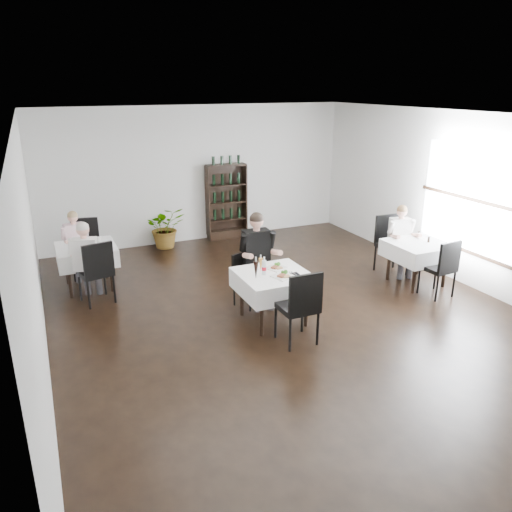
{
  "coord_description": "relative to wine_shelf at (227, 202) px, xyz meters",
  "views": [
    {
      "loc": [
        -3.35,
        -6.18,
        3.44
      ],
      "look_at": [
        -0.5,
        0.2,
        1.01
      ],
      "focal_mm": 35.0,
      "sensor_mm": 36.0,
      "label": 1
    }
  ],
  "objects": [
    {
      "name": "room_shell",
      "position": [
        -0.6,
        -4.31,
        0.65
      ],
      "size": [
        9.0,
        9.0,
        9.0
      ],
      "color": "black",
      "rests_on": "ground"
    },
    {
      "name": "window_right",
      "position": [
        2.88,
        -4.31,
        0.65
      ],
      "size": [
        0.06,
        2.3,
        1.85
      ],
      "color": "white",
      "rests_on": "room_shell"
    },
    {
      "name": "wine_shelf",
      "position": [
        0.0,
        0.0,
        0.0
      ],
      "size": [
        0.9,
        0.28,
        1.75
      ],
      "color": "black",
      "rests_on": "ground"
    },
    {
      "name": "main_table",
      "position": [
        -0.9,
        -4.31,
        -0.23
      ],
      "size": [
        1.03,
        1.03,
        0.77
      ],
      "color": "black",
      "rests_on": "ground"
    },
    {
      "name": "left_table",
      "position": [
        -3.3,
        -1.81,
        -0.23
      ],
      "size": [
        0.98,
        0.98,
        0.77
      ],
      "color": "black",
      "rests_on": "ground"
    },
    {
      "name": "right_table",
      "position": [
        2.1,
        -4.01,
        -0.23
      ],
      "size": [
        0.98,
        0.98,
        0.77
      ],
      "color": "black",
      "rests_on": "ground"
    },
    {
      "name": "potted_tree",
      "position": [
        -1.48,
        -0.11,
        -0.39
      ],
      "size": [
        0.84,
        0.73,
        0.92
      ],
      "primitive_type": "imported",
      "rotation": [
        0.0,
        0.0,
        -0.02
      ],
      "color": "#215E20",
      "rests_on": "ground"
    },
    {
      "name": "main_chair_far",
      "position": [
        -1.04,
        -3.58,
        -0.35
      ],
      "size": [
        0.53,
        0.53,
        0.87
      ],
      "color": "black",
      "rests_on": "ground"
    },
    {
      "name": "main_chair_near",
      "position": [
        -0.89,
        -5.12,
        -0.23
      ],
      "size": [
        0.5,
        0.5,
        1.09
      ],
      "color": "black",
      "rests_on": "ground"
    },
    {
      "name": "left_chair_far",
      "position": [
        -3.25,
        -1.17,
        -0.23
      ],
      "size": [
        0.58,
        0.58,
        1.08
      ],
      "color": "black",
      "rests_on": "ground"
    },
    {
      "name": "left_chair_near",
      "position": [
        -3.23,
        -2.59,
        -0.24
      ],
      "size": [
        0.58,
        0.59,
        1.07
      ],
      "color": "black",
      "rests_on": "ground"
    },
    {
      "name": "right_chair_far",
      "position": [
        2.04,
        -3.31,
        -0.23
      ],
      "size": [
        0.53,
        0.53,
        1.09
      ],
      "color": "black",
      "rests_on": "ground"
    },
    {
      "name": "right_chair_near",
      "position": [
        2.06,
        -4.66,
        -0.27
      ],
      "size": [
        0.5,
        0.5,
        1.01
      ],
      "color": "black",
      "rests_on": "ground"
    },
    {
      "name": "diner_main",
      "position": [
        -0.85,
        -3.65,
        0.04
      ],
      "size": [
        0.59,
        0.6,
        1.52
      ],
      "color": "#3E3E46",
      "rests_on": "ground"
    },
    {
      "name": "diner_left_far",
      "position": [
        -3.41,
        -1.24,
        -0.11
      ],
      "size": [
        0.5,
        0.52,
        1.26
      ],
      "color": "#3E3E46",
      "rests_on": "ground"
    },
    {
      "name": "diner_left_near",
      "position": [
        -3.35,
        -2.41,
        -0.05
      ],
      "size": [
        0.58,
        0.61,
        1.38
      ],
      "color": "#3E3E46",
      "rests_on": "ground"
    },
    {
      "name": "diner_right_far",
      "position": [
        2.13,
        -3.51,
        -0.08
      ],
      "size": [
        0.54,
        0.57,
        1.32
      ],
      "color": "#3E3E46",
      "rests_on": "ground"
    },
    {
      "name": "plate_far",
      "position": [
        -0.77,
        -4.15,
        -0.06
      ],
      "size": [
        0.34,
        0.34,
        0.08
      ],
      "color": "white",
      "rests_on": "main_table"
    },
    {
      "name": "plate_near",
      "position": [
        -0.83,
        -4.5,
        -0.06
      ],
      "size": [
        0.35,
        0.35,
        0.09
      ],
      "color": "white",
      "rests_on": "main_table"
    },
    {
      "name": "pilsner_dark",
      "position": [
        -1.23,
        -4.41,
        0.06
      ],
      "size": [
        0.08,
        0.08,
        0.34
      ],
      "color": "black",
      "rests_on": "main_table"
    },
    {
      "name": "pilsner_lager",
      "position": [
        -1.05,
        -4.17,
        0.03
      ],
      "size": [
        0.06,
        0.06,
        0.26
      ],
      "color": "#C18631",
      "rests_on": "main_table"
    },
    {
      "name": "coke_bottle",
      "position": [
        -1.05,
        -4.3,
        0.03
      ],
      "size": [
        0.07,
        0.07,
        0.27
      ],
      "color": "silver",
      "rests_on": "main_table"
    },
    {
      "name": "napkin_cutlery",
      "position": [
        -0.67,
        -4.48,
        -0.07
      ],
      "size": [
        0.19,
        0.21,
        0.02
      ],
      "color": "black",
      "rests_on": "main_table"
    },
    {
      "name": "pepper_mill",
      "position": [
        2.27,
        -4.06,
        -0.03
      ],
      "size": [
        0.05,
        0.05,
        0.1
      ],
      "primitive_type": "cylinder",
      "rotation": [
        0.0,
        0.0,
        0.22
      ],
      "color": "black",
      "rests_on": "right_table"
    }
  ]
}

